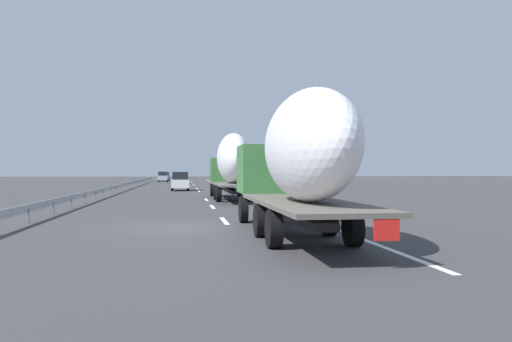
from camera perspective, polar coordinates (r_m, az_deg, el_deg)
The scene contains 23 objects.
ground_plane at distance 59.87m, azimuth -8.08°, elevation -1.96°, with size 260.00×260.00×0.00m, color #38383A.
lane_stripe_0 at distance 22.00m, azimuth -3.44°, elevation -5.39°, with size 3.20×0.20×0.01m, color white.
lane_stripe_1 at distance 30.54m, azimuth -4.74°, elevation -3.87°, with size 3.20×0.20×0.01m, color white.
lane_stripe_2 at distance 38.01m, azimuth -5.39°, elevation -3.10°, with size 3.20×0.20×0.01m, color white.
lane_stripe_3 at distance 53.75m, azimuth -6.17°, elevation -2.18°, with size 3.20×0.20×0.01m, color white.
lane_stripe_4 at distance 61.75m, azimuth -6.41°, elevation -1.89°, with size 3.20×0.20×0.01m, color white.
lane_stripe_5 at distance 76.51m, azimuth -6.72°, elevation -1.52°, with size 3.20×0.20×0.01m, color white.
lane_stripe_6 at distance 82.29m, azimuth -6.82°, elevation -1.41°, with size 3.20×0.20×0.01m, color white.
lane_stripe_7 at distance 93.11m, azimuth -6.96°, elevation -1.24°, with size 3.20×0.20×0.01m, color white.
lane_stripe_8 at distance 96.21m, azimuth -6.99°, elevation -1.20°, with size 3.20×0.20×0.01m, color white.
edge_line_right at distance 65.09m, azimuth -3.23°, elevation -1.79°, with size 110.00×0.20×0.01m, color white.
truck_lead at distance 37.89m, azimuth -2.65°, elevation 0.85°, with size 14.02×2.55×4.69m.
truck_trailing at distance 16.29m, azimuth 4.57°, elevation 1.46°, with size 12.99×2.55×4.38m.
car_black_suv at distance 89.64m, azimuth -8.11°, elevation -0.70°, with size 4.71×1.77×1.82m.
car_white_van at distance 55.78m, azimuth -8.19°, elevation -1.11°, with size 4.50×1.84×1.95m.
car_blue_sedan at distance 111.23m, azimuth -9.78°, elevation -0.56°, with size 4.24×1.78×1.80m.
car_silver_hatch at distance 100.00m, azimuth -10.03°, elevation -0.61°, with size 4.80×1.78×1.90m.
road_sign at distance 55.57m, azimuth -1.16°, elevation 0.19°, with size 0.10×0.90×3.23m.
tree_0 at distance 99.92m, azimuth -2.32°, elevation 0.85°, with size 3.90×3.90×5.64m.
tree_1 at distance 57.22m, azimuth 3.90°, elevation 2.55°, with size 3.66×3.66×7.58m.
tree_2 at distance 75.40m, azimuth 1.51°, elevation 1.45°, with size 3.41×3.41×6.57m.
tree_3 at distance 58.86m, azimuth 4.71°, elevation 1.23°, with size 2.93×2.93×5.15m.
guardrail_median at distance 63.14m, azimuth -13.53°, elevation -1.33°, with size 94.00×0.10×0.76m.
Camera 1 is at (-19.83, -0.05, 2.09)m, focal length 37.03 mm.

